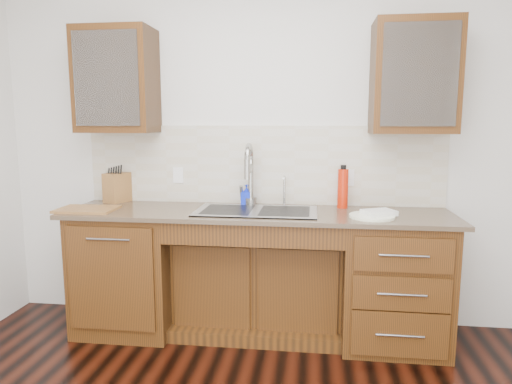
# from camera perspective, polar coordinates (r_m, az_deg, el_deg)

# --- Properties ---
(wall_back) EXTENTS (4.00, 0.10, 2.70)m
(wall_back) POSITION_cam_1_polar(r_m,az_deg,el_deg) (3.51, 0.83, 5.84)
(wall_back) COLOR silver
(wall_back) RESTS_ON ground
(base_cabinet_left) EXTENTS (0.70, 0.62, 0.88)m
(base_cabinet_left) POSITION_cam_1_polar(r_m,az_deg,el_deg) (3.57, -15.44, -9.33)
(base_cabinet_left) COLOR #593014
(base_cabinet_left) RESTS_ON ground
(base_cabinet_center) EXTENTS (1.20, 0.44, 0.70)m
(base_cabinet_center) POSITION_cam_1_polar(r_m,az_deg,el_deg) (3.44, 0.28, -11.26)
(base_cabinet_center) COLOR #593014
(base_cabinet_center) RESTS_ON ground
(base_cabinet_right) EXTENTS (0.70, 0.62, 0.88)m
(base_cabinet_right) POSITION_cam_1_polar(r_m,az_deg,el_deg) (3.35, 16.71, -10.58)
(base_cabinet_right) COLOR #593014
(base_cabinet_right) RESTS_ON ground
(countertop) EXTENTS (2.70, 0.65, 0.03)m
(countertop) POSITION_cam_1_polar(r_m,az_deg,el_deg) (3.19, 0.06, -2.68)
(countertop) COLOR #84705B
(countertop) RESTS_ON base_cabinet_left
(backsplash) EXTENTS (2.70, 0.02, 0.59)m
(backsplash) POSITION_cam_1_polar(r_m,az_deg,el_deg) (3.46, 0.71, 3.39)
(backsplash) COLOR beige
(backsplash) RESTS_ON wall_back
(sink) EXTENTS (0.84, 0.46, 0.19)m
(sink) POSITION_cam_1_polar(r_m,az_deg,el_deg) (3.19, 0.02, -3.97)
(sink) COLOR #9E9EA5
(sink) RESTS_ON countertop
(faucet) EXTENTS (0.04, 0.04, 0.40)m
(faucet) POSITION_cam_1_polar(r_m,az_deg,el_deg) (3.38, -0.66, 1.65)
(faucet) COLOR #999993
(faucet) RESTS_ON countertop
(filter_tap) EXTENTS (0.02, 0.02, 0.24)m
(filter_tap) POSITION_cam_1_polar(r_m,az_deg,el_deg) (3.37, 3.57, 0.25)
(filter_tap) COLOR #999993
(filter_tap) RESTS_ON countertop
(upper_cabinet_left) EXTENTS (0.55, 0.34, 0.75)m
(upper_cabinet_left) POSITION_cam_1_polar(r_m,az_deg,el_deg) (3.58, -17.01, 13.14)
(upper_cabinet_left) COLOR #593014
(upper_cabinet_left) RESTS_ON wall_back
(upper_cabinet_right) EXTENTS (0.55, 0.34, 0.75)m
(upper_cabinet_right) POSITION_cam_1_polar(r_m,az_deg,el_deg) (3.34, 19.13, 13.38)
(upper_cabinet_right) COLOR #593014
(upper_cabinet_right) RESTS_ON wall_back
(outlet_left) EXTENTS (0.08, 0.01, 0.12)m
(outlet_left) POSITION_cam_1_polar(r_m,az_deg,el_deg) (3.59, -9.70, 2.10)
(outlet_left) COLOR white
(outlet_left) RESTS_ON backsplash
(outlet_right) EXTENTS (0.08, 0.01, 0.12)m
(outlet_right) POSITION_cam_1_polar(r_m,az_deg,el_deg) (3.44, 11.51, 1.77)
(outlet_right) COLOR white
(outlet_right) RESTS_ON backsplash
(soap_bottle) EXTENTS (0.08, 0.08, 0.15)m
(soap_bottle) POSITION_cam_1_polar(r_m,az_deg,el_deg) (3.41, -1.18, -0.37)
(soap_bottle) COLOR #1029E3
(soap_bottle) RESTS_ON countertop
(water_bottle) EXTENTS (0.08, 0.08, 0.28)m
(water_bottle) POSITION_cam_1_polar(r_m,az_deg,el_deg) (3.35, 10.80, 0.42)
(water_bottle) COLOR red
(water_bottle) RESTS_ON countertop
(plate) EXTENTS (0.37, 0.37, 0.02)m
(plate) POSITION_cam_1_polar(r_m,az_deg,el_deg) (3.08, 14.29, -2.95)
(plate) COLOR white
(plate) RESTS_ON countertop
(dish_towel) EXTENTS (0.24, 0.22, 0.03)m
(dish_towel) POSITION_cam_1_polar(r_m,az_deg,el_deg) (3.09, 15.10, -2.49)
(dish_towel) COLOR white
(dish_towel) RESTS_ON plate
(knife_block) EXTENTS (0.19, 0.24, 0.23)m
(knife_block) POSITION_cam_1_polar(r_m,az_deg,el_deg) (3.71, -16.89, 0.56)
(knife_block) COLOR brown
(knife_block) RESTS_ON countertop
(cutting_board) EXTENTS (0.41, 0.29, 0.02)m
(cutting_board) POSITION_cam_1_polar(r_m,az_deg,el_deg) (3.43, -20.36, -2.04)
(cutting_board) COLOR brown
(cutting_board) RESTS_ON countertop
(cup_left_a) EXTENTS (0.15, 0.15, 0.10)m
(cup_left_a) POSITION_cam_1_polar(r_m,az_deg,el_deg) (3.61, -18.41, 12.24)
(cup_left_a) COLOR white
(cup_left_a) RESTS_ON upper_cabinet_left
(cup_left_b) EXTENTS (0.10, 0.10, 0.09)m
(cup_left_b) POSITION_cam_1_polar(r_m,az_deg,el_deg) (3.55, -16.17, 12.35)
(cup_left_b) COLOR white
(cup_left_b) RESTS_ON upper_cabinet_left
(cup_right_a) EXTENTS (0.13, 0.13, 0.10)m
(cup_right_a) POSITION_cam_1_polar(r_m,az_deg,el_deg) (3.32, 17.54, 12.59)
(cup_right_a) COLOR silver
(cup_right_a) RESTS_ON upper_cabinet_right
(cup_right_b) EXTENTS (0.12, 0.12, 0.09)m
(cup_right_b) POSITION_cam_1_polar(r_m,az_deg,el_deg) (3.36, 21.17, 12.32)
(cup_right_b) COLOR white
(cup_right_b) RESTS_ON upper_cabinet_right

